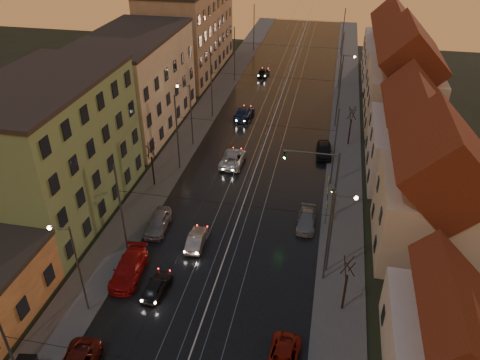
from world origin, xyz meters
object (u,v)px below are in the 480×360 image
Objects in this scene: street_lamp_0 at (73,261)px; parked_right_2 at (324,150)px; traffic_light_mast at (326,176)px; driving_car_1 at (197,239)px; street_lamp_2 at (189,109)px; street_lamp_3 at (343,76)px; parked_right_0 at (282,360)px; driving_car_3 at (244,113)px; parked_left_2 at (129,269)px; driving_car_2 at (233,158)px; street_lamp_1 at (336,226)px; driving_car_0 at (157,286)px; parked_left_3 at (158,222)px; parked_right_1 at (307,220)px; driving_car_4 at (264,72)px.

street_lamp_0 is 1.80× the size of parked_right_2.
traffic_light_mast is 1.85× the size of driving_car_1.
street_lamp_3 is at bearing 41.31° from street_lamp_2.
street_lamp_3 is at bearing 90.74° from parked_right_0.
parked_left_2 is (-3.11, -33.38, -0.00)m from driving_car_3.
driving_car_3 reaches higher than driving_car_2.
traffic_light_mast is (17.10, 16.00, -0.29)m from street_lamp_0.
driving_car_3 reaches higher than driving_car_1.
traffic_light_mast is 19.66m from parked_left_2.
driving_car_3 is at bearing -154.06° from street_lamp_3.
street_lamp_1 reaches higher than driving_car_1.
driving_car_3 reaches higher than driving_car_0.
parked_left_3 is at bearing 170.40° from street_lamp_1.
parked_right_1 is at bearing -155.71° from driving_car_1.
driving_car_3 is 18.05m from driving_car_4.
driving_car_3 is at bearing -84.33° from driving_car_2.
street_lamp_1 is 14.99m from driving_car_0.
parked_right_1 is (9.48, 4.95, -0.03)m from driving_car_1.
parked_right_2 is (10.36, 19.33, 0.12)m from driving_car_1.
parked_left_2 is at bearing 159.95° from parked_right_0.
parked_right_1 is at bearing -41.41° from street_lamp_2.
traffic_light_mast reaches higher than parked_right_0.
driving_car_0 is 34.64m from driving_car_3.
driving_car_1 reaches higher than driving_car_0.
parked_right_1 is at bearing -129.20° from driving_car_0.
street_lamp_1 is 32.65m from driving_car_3.
street_lamp_1 is 1.51× the size of driving_car_2.
traffic_light_mast is 1.60× the size of parked_left_3.
street_lamp_1 is at bearing -154.13° from driving_car_0.
street_lamp_1 is at bearing -67.74° from parked_right_1.
street_lamp_1 is at bearing 109.09° from driving_car_4.
driving_car_4 is 29.54m from parked_right_2.
driving_car_3 is 1.18× the size of parked_right_0.
parked_left_2 is at bearing -95.02° from parked_left_3.
street_lamp_1 reaches higher than parked_left_2.
traffic_light_mast is 14.24m from driving_car_2.
street_lamp_1 reaches higher than driving_car_3.
street_lamp_1 reaches higher than driving_car_0.
street_lamp_0 reaches higher than parked_right_0.
traffic_light_mast is at bearing 97.91° from street_lamp_1.
parked_left_2 is at bearing -112.32° from street_lamp_3.
driving_car_4 is 0.91× the size of parked_right_2.
parked_left_3 reaches higher than driving_car_2.
street_lamp_1 is 7.87m from parked_right_1.
street_lamp_0 is 23.42m from traffic_light_mast.
street_lamp_2 is at bearing 121.48° from parked_right_0.
parked_left_3 is at bearing -160.80° from traffic_light_mast.
parked_right_2 is at bearing 145.57° from driving_car_3.
driving_car_0 is 0.70× the size of driving_car_2.
street_lamp_0 reaches higher than parked_left_2.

